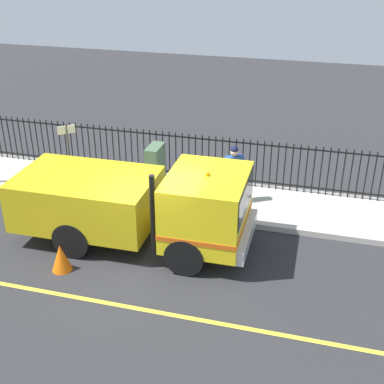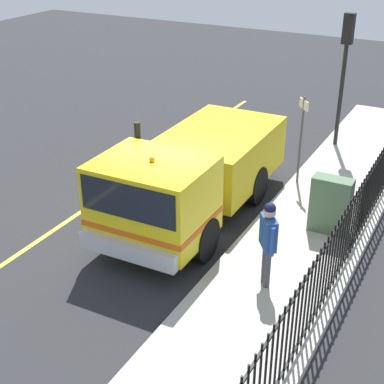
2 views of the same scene
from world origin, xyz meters
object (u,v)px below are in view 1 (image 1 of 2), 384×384
object	(u,v)px
street_sign	(69,152)
worker_standing	(234,168)
traffic_cone	(61,258)
work_truck	(147,202)
utility_cabinet	(155,166)

from	to	relation	value
street_sign	worker_standing	bearing A→B (deg)	-78.61
traffic_cone	work_truck	bearing A→B (deg)	-44.19
worker_standing	street_sign	distance (m)	4.79
work_truck	street_sign	bearing A→B (deg)	-119.92
traffic_cone	street_sign	distance (m)	3.81
work_truck	traffic_cone	xyz separation A→B (m)	(-1.66, 1.61, -0.87)
work_truck	utility_cabinet	size ratio (longest dim) A/B	4.73
work_truck	traffic_cone	size ratio (longest dim) A/B	8.84
worker_standing	street_sign	bearing A→B (deg)	-24.41
work_truck	street_sign	xyz separation A→B (m)	(1.66, 2.97, 0.40)
traffic_cone	street_sign	bearing A→B (deg)	22.19
utility_cabinet	traffic_cone	world-z (taller)	utility_cabinet
worker_standing	work_truck	bearing A→B (deg)	20.85
worker_standing	utility_cabinet	xyz separation A→B (m)	(0.49, 2.56, -0.43)
worker_standing	street_sign	size ratio (longest dim) A/B	0.75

